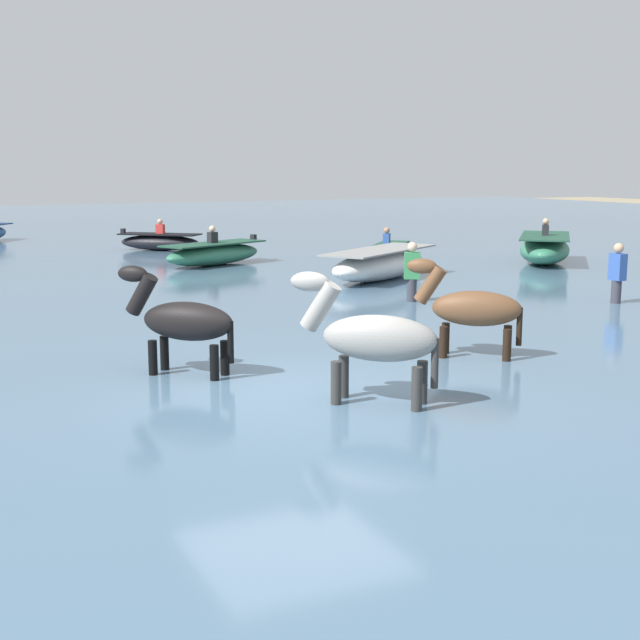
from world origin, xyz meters
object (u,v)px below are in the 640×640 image
at_px(boat_distant_west, 214,254).
at_px(person_onlooker_right, 617,281).
at_px(horse_flank_black, 183,324).
at_px(boat_far_offshore, 160,242).
at_px(horse_lead_grey, 373,342).
at_px(boat_mid_channel, 545,249).
at_px(boat_far_inshore, 380,264).
at_px(boat_distant_east, 390,252).
at_px(person_wading_close, 412,279).
at_px(horse_trailing_bay, 471,311).

height_order(boat_distant_west, person_onlooker_right, person_onlooker_right).
bearing_deg(horse_flank_black, boat_far_offshore, 75.76).
xyz_separation_m(horse_flank_black, boat_far_offshore, (4.33, 17.05, -0.40)).
height_order(horse_lead_grey, horse_flank_black, horse_lead_grey).
bearing_deg(boat_distant_west, horse_lead_grey, -101.54).
bearing_deg(horse_flank_black, boat_mid_channel, 32.93).
xyz_separation_m(horse_lead_grey, boat_far_inshore, (5.62, 9.79, -0.37)).
distance_m(boat_distant_east, person_wading_close, 7.83).
bearing_deg(horse_flank_black, person_wading_close, 34.12).
height_order(horse_trailing_bay, boat_distant_west, horse_trailing_bay).
xyz_separation_m(horse_trailing_bay, person_wading_close, (1.98, 4.85, -0.22)).
relative_size(horse_trailing_bay, person_wading_close, 1.12).
bearing_deg(person_wading_close, horse_flank_black, -145.88).
height_order(boat_distant_east, boat_mid_channel, boat_mid_channel).
distance_m(horse_trailing_bay, boat_distant_east, 13.06).
bearing_deg(person_onlooker_right, horse_flank_black, -167.58).
bearing_deg(boat_mid_channel, horse_flank_black, -147.07).
relative_size(boat_distant_west, person_onlooker_right, 2.12).
relative_size(boat_mid_channel, person_onlooker_right, 2.24).
bearing_deg(horse_lead_grey, horse_trailing_bay, 32.34).
distance_m(horse_lead_grey, horse_flank_black, 2.81).
bearing_deg(horse_flank_black, boat_distant_east, 49.17).
bearing_deg(horse_trailing_bay, boat_distant_east, 65.05).
height_order(boat_far_offshore, boat_mid_channel, boat_mid_channel).
bearing_deg(horse_lead_grey, boat_distant_west, 78.46).
height_order(horse_flank_black, boat_mid_channel, horse_flank_black).
bearing_deg(person_onlooker_right, boat_distant_west, 117.05).
height_order(boat_distant_east, boat_distant_west, boat_distant_west).
xyz_separation_m(person_wading_close, person_onlooker_right, (3.62, -1.97, 0.00)).
xyz_separation_m(boat_distant_east, person_onlooker_right, (0.09, -8.95, 0.20)).
xyz_separation_m(boat_far_inshore, person_onlooker_right, (2.47, -5.32, 0.09)).
bearing_deg(horse_trailing_bay, boat_far_inshore, 69.15).
height_order(horse_lead_grey, person_wading_close, horse_lead_grey).
bearing_deg(boat_distant_west, person_onlooker_right, -62.95).
bearing_deg(boat_distant_west, horse_flank_black, -110.43).
xyz_separation_m(boat_distant_west, person_wading_close, (1.51, -8.08, 0.14)).
distance_m(boat_mid_channel, boat_distant_west, 9.40).
bearing_deg(boat_far_inshore, horse_lead_grey, -119.87).
relative_size(boat_distant_east, boat_distant_west, 0.70).
xyz_separation_m(boat_distant_east, person_wading_close, (-3.53, -6.98, 0.20)).
xyz_separation_m(boat_distant_west, person_onlooker_right, (5.13, -10.05, 0.14)).
relative_size(horse_lead_grey, boat_distant_west, 0.56).
height_order(boat_far_inshore, boat_mid_channel, boat_mid_channel).
distance_m(boat_far_offshore, boat_distant_east, 7.95).
distance_m(horse_flank_black, boat_distant_east, 14.65).
relative_size(horse_trailing_bay, boat_far_inshore, 0.45).
bearing_deg(person_wading_close, boat_far_offshore, 97.57).
relative_size(boat_distant_west, person_wading_close, 2.12).
distance_m(horse_lead_grey, horse_trailing_bay, 2.96).
height_order(horse_lead_grey, boat_far_inshore, horse_lead_grey).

